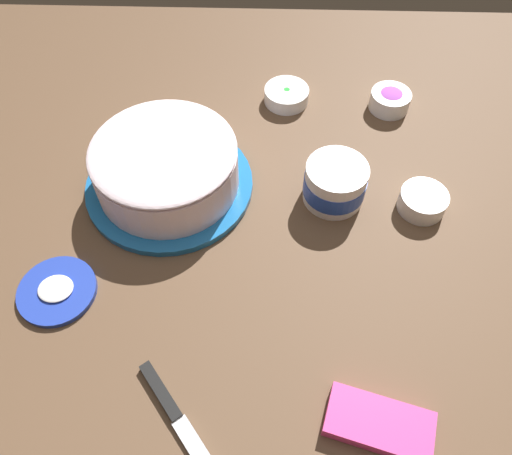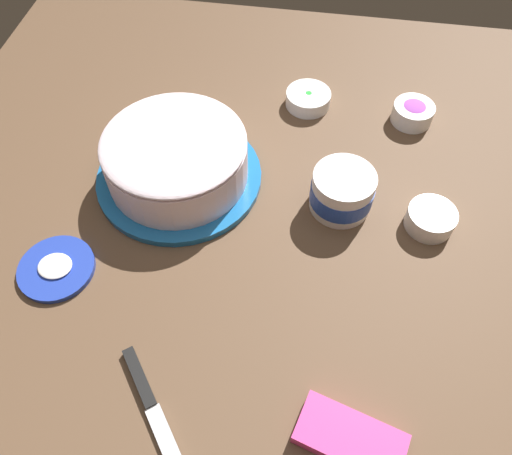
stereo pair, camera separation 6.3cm
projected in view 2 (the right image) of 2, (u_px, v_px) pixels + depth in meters
ground_plane at (303, 276)px, 0.84m from camera, size 1.54×1.54×0.00m
frosted_cake at (176, 160)px, 0.91m from camera, size 0.31×0.31×0.11m
frosting_tub at (342, 191)px, 0.89m from camera, size 0.11×0.11×0.08m
frosting_tub_lid at (56, 268)px, 0.84m from camera, size 0.13×0.13×0.02m
spreading_knife at (152, 407)px, 0.71m from camera, size 0.16×0.20×0.01m
sprinkle_bowl_green at (308, 98)px, 1.06m from camera, size 0.09×0.09×0.03m
sprinkle_bowl_rainbow at (413, 112)px, 1.03m from camera, size 0.08×0.08×0.04m
sprinkle_bowl_pink at (431, 218)px, 0.88m from camera, size 0.09×0.09×0.04m
candy_box_upper at (350, 439)px, 0.68m from camera, size 0.16×0.11×0.02m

